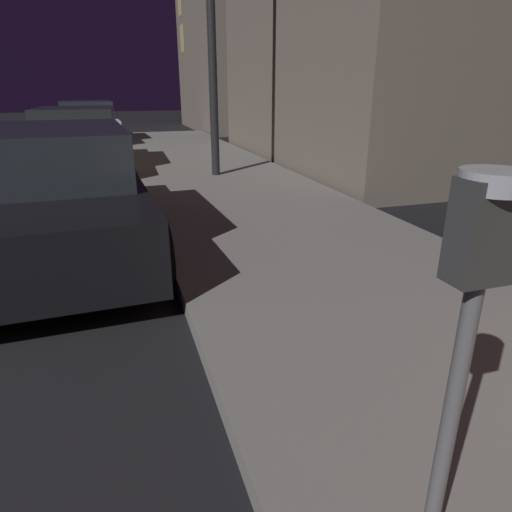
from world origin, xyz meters
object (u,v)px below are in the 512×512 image
car_black (52,192)px  car_white (88,123)px  parking_meter (474,293)px  car_yellow_cab (79,141)px

car_black → car_white: 11.36m
car_white → parking_meter: bearing=-84.0°
car_yellow_cab → car_white: size_ratio=0.98×
car_black → car_white: (0.00, 11.36, -0.01)m
parking_meter → car_yellow_cab: size_ratio=0.33×
car_black → parking_meter: bearing=-69.6°
parking_meter → car_yellow_cab: bearing=99.5°
parking_meter → car_black: bearing=110.4°
parking_meter → car_black: size_ratio=0.32×
car_yellow_cab → car_white: (0.00, 5.84, -0.01)m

